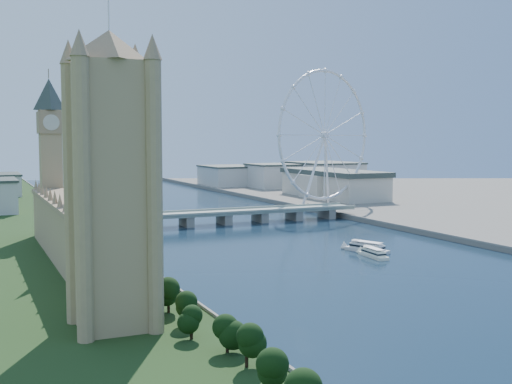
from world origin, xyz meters
TOP-DOWN VIEW (x-y plane):
  - tree_row at (-113.00, 58.00)m, footprint 7.70×183.70m
  - victoria_tower at (-135.00, 55.00)m, footprint 28.16×28.16m
  - parliament_range at (-128.00, 170.00)m, footprint 24.00×200.00m
  - big_ben at (-128.00, 278.00)m, footprint 20.02×20.02m
  - westminster_bridge at (0.00, 300.00)m, footprint 220.00×22.00m
  - london_eye at (119.98, 355.08)m, footprint 113.60×39.12m
  - county_hall at (175.00, 430.00)m, footprint 54.00×144.00m
  - city_skyline at (39.22, 560.08)m, footprint 505.00×280.00m
  - tour_boat_near at (24.05, 137.94)m, footprint 8.30×26.11m
  - tour_boat_far at (30.21, 153.12)m, footprint 17.84×30.30m

SIDE VIEW (x-z plane):
  - county_hall at x=175.00m, z-range -17.50..17.50m
  - tour_boat_near at x=24.05m, z-range -2.82..2.82m
  - tour_boat_far at x=30.21m, z-range -3.27..3.27m
  - westminster_bridge at x=0.00m, z-range 1.88..11.38m
  - tree_row at x=-113.00m, z-range -0.85..18.93m
  - city_skyline at x=39.22m, z-range 0.96..32.96m
  - parliament_range at x=-128.00m, z-range -16.52..53.48m
  - victoria_tower at x=-135.00m, z-range -1.51..110.49m
  - big_ben at x=-128.00m, z-range 11.57..121.57m
  - london_eye at x=119.98m, z-range 5.37..129.67m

